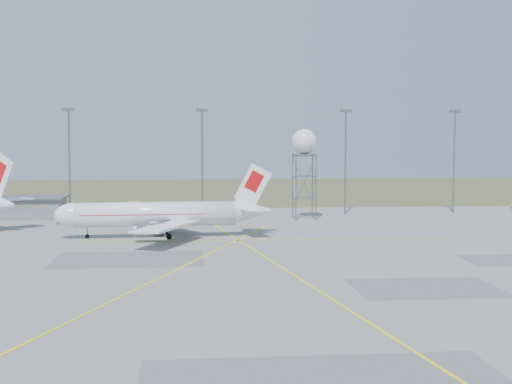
{
  "coord_description": "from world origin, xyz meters",
  "views": [
    {
      "loc": [
        -13.06,
        -71.07,
        14.07
      ],
      "look_at": [
        -2.16,
        40.0,
        6.26
      ],
      "focal_mm": 50.0,
      "sensor_mm": 36.0,
      "label": 1
    }
  ],
  "objects": [
    {
      "name": "mast_c",
      "position": [
        18.0,
        66.0,
        12.07
      ],
      "size": [
        2.2,
        0.5,
        20.5
      ],
      "color": "slate",
      "rests_on": "ground"
    },
    {
      "name": "fire_truck",
      "position": [
        -24.81,
        59.04,
        1.55
      ],
      "size": [
        8.52,
        5.11,
        3.23
      ],
      "rotation": [
        0.0,
        0.0,
        0.31
      ],
      "color": "yellow",
      "rests_on": "ground"
    },
    {
      "name": "ground",
      "position": [
        0.0,
        0.0,
        0.0
      ],
      "size": [
        400.0,
        400.0,
        0.0
      ],
      "primitive_type": "plane",
      "color": "gray",
      "rests_on": "ground"
    },
    {
      "name": "mast_a",
      "position": [
        -35.0,
        66.0,
        12.07
      ],
      "size": [
        2.2,
        0.5,
        20.5
      ],
      "color": "slate",
      "rests_on": "ground"
    },
    {
      "name": "airliner_main",
      "position": [
        -17.01,
        34.88,
        3.36
      ],
      "size": [
        32.21,
        31.27,
        10.95
      ],
      "rotation": [
        0.0,
        0.0,
        3.2
      ],
      "color": "white",
      "rests_on": "ground"
    },
    {
      "name": "mast_d",
      "position": [
        40.0,
        66.0,
        12.07
      ],
      "size": [
        2.2,
        0.5,
        20.5
      ],
      "color": "slate",
      "rests_on": "ground"
    },
    {
      "name": "grass_strip",
      "position": [
        0.0,
        140.0,
        0.01
      ],
      "size": [
        400.0,
        120.0,
        0.03
      ],
      "primitive_type": "cube",
      "color": "#525B32",
      "rests_on": "ground"
    },
    {
      "name": "baggage_tug",
      "position": [
        -34.26,
        53.86,
        0.64
      ],
      "size": [
        2.22,
        1.79,
        1.69
      ],
      "rotation": [
        0.0,
        0.0,
        0.02
      ],
      "color": "red",
      "rests_on": "ground"
    },
    {
      "name": "radar_tower",
      "position": [
        8.43,
        57.39,
        9.26
      ],
      "size": [
        4.56,
        4.56,
        16.51
      ],
      "color": "slate",
      "rests_on": "ground"
    },
    {
      "name": "building_grey",
      "position": [
        -45.0,
        64.0,
        1.97
      ],
      "size": [
        19.0,
        10.0,
        3.9
      ],
      "color": "gray",
      "rests_on": "ground"
    },
    {
      "name": "mast_b",
      "position": [
        -10.0,
        66.0,
        12.07
      ],
      "size": [
        2.2,
        0.5,
        20.5
      ],
      "color": "slate",
      "rests_on": "ground"
    }
  ]
}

